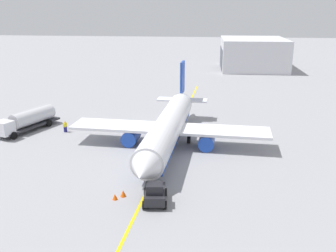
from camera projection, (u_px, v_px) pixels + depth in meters
name	position (u px, v px, depth m)	size (l,w,h in m)	color
ground_plane	(168.00, 147.00, 51.36)	(400.00, 400.00, 0.00)	#939399
airplane	(169.00, 127.00, 51.04)	(33.74, 27.26, 9.63)	white
fuel_tanker	(28.00, 120.00, 57.72)	(11.07, 6.18, 3.15)	#2D2D33
pushback_tug	(155.00, 193.00, 36.46)	(3.81, 2.68, 2.20)	#232328
refueling_worker	(65.00, 127.00, 57.34)	(0.57, 0.44, 1.71)	navy
safety_cone_nose	(123.00, 193.00, 37.87)	(0.60, 0.60, 0.67)	#F2590F
safety_cone_wingtip	(115.00, 197.00, 37.28)	(0.53, 0.53, 0.59)	#F2590F
distant_hangar	(253.00, 54.00, 115.74)	(23.52, 19.41, 9.13)	silver
taxi_line_marking	(168.00, 147.00, 51.36)	(84.33, 0.30, 0.01)	yellow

